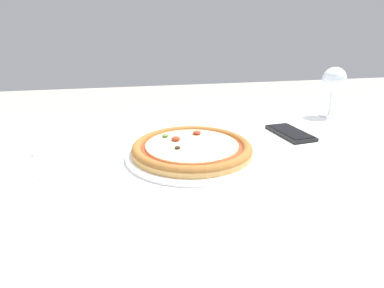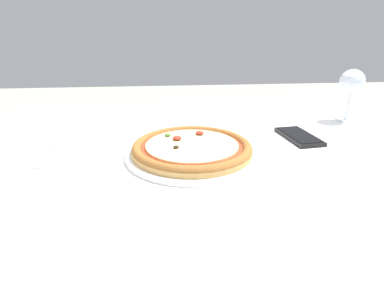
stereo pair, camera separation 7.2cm
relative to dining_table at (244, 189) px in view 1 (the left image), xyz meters
The scene contains 5 objects.
dining_table is the anchor object (origin of this frame).
pizza_plate 0.16m from the dining_table, behind, with size 0.30×0.30×0.04m.
fork 0.48m from the dining_table, behind, with size 0.04×0.17×0.00m.
wine_glass_far_left 0.50m from the dining_table, 33.98° to the left, with size 0.07×0.07×0.16m.
cell_phone 0.22m from the dining_table, 33.47° to the left, with size 0.09×0.15×0.01m.
Camera 1 is at (-0.26, -0.64, 1.04)m, focal length 30.00 mm.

